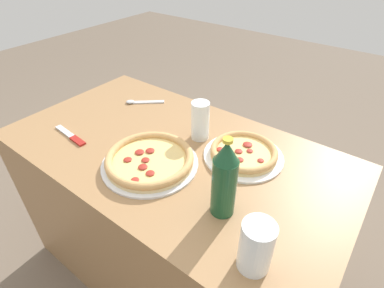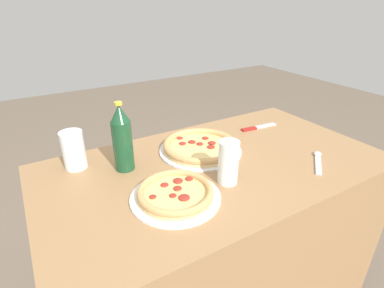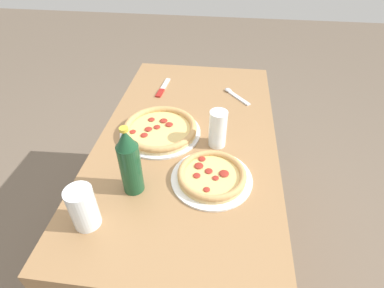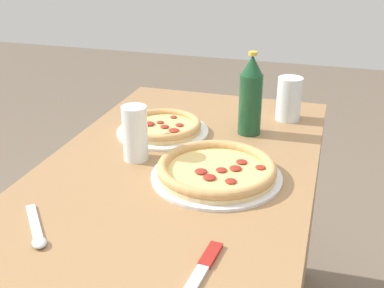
{
  "view_description": "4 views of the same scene",
  "coord_description": "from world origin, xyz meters",
  "px_view_note": "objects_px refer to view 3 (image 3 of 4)",
  "views": [
    {
      "loc": [
        0.58,
        -0.65,
        1.4
      ],
      "look_at": [
        0.09,
        0.0,
        0.8
      ],
      "focal_mm": 28.0,
      "sensor_mm": 36.0,
      "label": 1
    },
    {
      "loc": [
        0.57,
        0.78,
        1.3
      ],
      "look_at": [
        0.08,
        -0.04,
        0.83
      ],
      "focal_mm": 28.0,
      "sensor_mm": 36.0,
      "label": 2
    },
    {
      "loc": [
        0.94,
        0.14,
        1.49
      ],
      "look_at": [
        0.13,
        0.03,
        0.81
      ],
      "focal_mm": 28.0,
      "sensor_mm": 36.0,
      "label": 3
    },
    {
      "loc": [
        -1.03,
        -0.36,
        1.31
      ],
      "look_at": [
        0.11,
        -0.02,
        0.77
      ],
      "focal_mm": 45.0,
      "sensor_mm": 36.0,
      "label": 4
    }
  ],
  "objects_px": {
    "pizza_salami": "(212,176)",
    "glass_cola": "(84,209)",
    "beer_bottle": "(130,162)",
    "spoon": "(234,94)",
    "glass_mango_juice": "(218,130)",
    "knife": "(163,88)",
    "pizza_pepperoni": "(160,129)"
  },
  "relations": [
    {
      "from": "pizza_salami",
      "to": "knife",
      "type": "relative_size",
      "value": 1.47
    },
    {
      "from": "spoon",
      "to": "pizza_pepperoni",
      "type": "bearing_deg",
      "value": -40.93
    },
    {
      "from": "pizza_salami",
      "to": "glass_mango_juice",
      "type": "height_order",
      "value": "glass_mango_juice"
    },
    {
      "from": "glass_cola",
      "to": "pizza_salami",
      "type": "bearing_deg",
      "value": 122.21
    },
    {
      "from": "pizza_pepperoni",
      "to": "knife",
      "type": "xyz_separation_m",
      "value": [
        -0.35,
        -0.06,
        -0.02
      ]
    },
    {
      "from": "glass_cola",
      "to": "beer_bottle",
      "type": "relative_size",
      "value": 0.56
    },
    {
      "from": "knife",
      "to": "spoon",
      "type": "distance_m",
      "value": 0.35
    },
    {
      "from": "knife",
      "to": "spoon",
      "type": "xyz_separation_m",
      "value": [
        0.02,
        0.35,
        0.0
      ]
    },
    {
      "from": "pizza_pepperoni",
      "to": "glass_cola",
      "type": "bearing_deg",
      "value": -15.14
    },
    {
      "from": "pizza_pepperoni",
      "to": "glass_cola",
      "type": "distance_m",
      "value": 0.47
    },
    {
      "from": "pizza_salami",
      "to": "glass_mango_juice",
      "type": "relative_size",
      "value": 1.87
    },
    {
      "from": "glass_mango_juice",
      "to": "knife",
      "type": "distance_m",
      "value": 0.5
    },
    {
      "from": "beer_bottle",
      "to": "spoon",
      "type": "height_order",
      "value": "beer_bottle"
    },
    {
      "from": "glass_cola",
      "to": "pizza_pepperoni",
      "type": "bearing_deg",
      "value": 164.86
    },
    {
      "from": "pizza_pepperoni",
      "to": "glass_cola",
      "type": "xyz_separation_m",
      "value": [
        0.46,
        -0.12,
        0.04
      ]
    },
    {
      "from": "glass_mango_juice",
      "to": "beer_bottle",
      "type": "distance_m",
      "value": 0.37
    },
    {
      "from": "beer_bottle",
      "to": "pizza_salami",
      "type": "bearing_deg",
      "value": 105.84
    },
    {
      "from": "pizza_pepperoni",
      "to": "glass_mango_juice",
      "type": "xyz_separation_m",
      "value": [
        0.04,
        0.23,
        0.05
      ]
    },
    {
      "from": "glass_mango_juice",
      "to": "glass_cola",
      "type": "relative_size",
      "value": 1.07
    },
    {
      "from": "glass_cola",
      "to": "knife",
      "type": "xyz_separation_m",
      "value": [
        -0.81,
        0.06,
        -0.06
      ]
    },
    {
      "from": "glass_cola",
      "to": "knife",
      "type": "bearing_deg",
      "value": 175.69
    },
    {
      "from": "pizza_pepperoni",
      "to": "knife",
      "type": "relative_size",
      "value": 1.73
    },
    {
      "from": "beer_bottle",
      "to": "knife",
      "type": "xyz_separation_m",
      "value": [
        -0.66,
        -0.04,
        -0.11
      ]
    },
    {
      "from": "beer_bottle",
      "to": "knife",
      "type": "bearing_deg",
      "value": -176.73
    },
    {
      "from": "glass_cola",
      "to": "beer_bottle",
      "type": "height_order",
      "value": "beer_bottle"
    },
    {
      "from": "spoon",
      "to": "beer_bottle",
      "type": "bearing_deg",
      "value": -26.22
    },
    {
      "from": "pizza_pepperoni",
      "to": "spoon",
      "type": "distance_m",
      "value": 0.45
    },
    {
      "from": "pizza_pepperoni",
      "to": "pizza_salami",
      "type": "xyz_separation_m",
      "value": [
        0.24,
        0.23,
        -0.0
      ]
    },
    {
      "from": "spoon",
      "to": "glass_mango_juice",
      "type": "bearing_deg",
      "value": -8.85
    },
    {
      "from": "pizza_pepperoni",
      "to": "glass_cola",
      "type": "relative_size",
      "value": 2.35
    },
    {
      "from": "glass_mango_juice",
      "to": "spoon",
      "type": "xyz_separation_m",
      "value": [
        -0.38,
        0.06,
        -0.06
      ]
    },
    {
      "from": "pizza_salami",
      "to": "glass_cola",
      "type": "relative_size",
      "value": 2.0
    }
  ]
}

